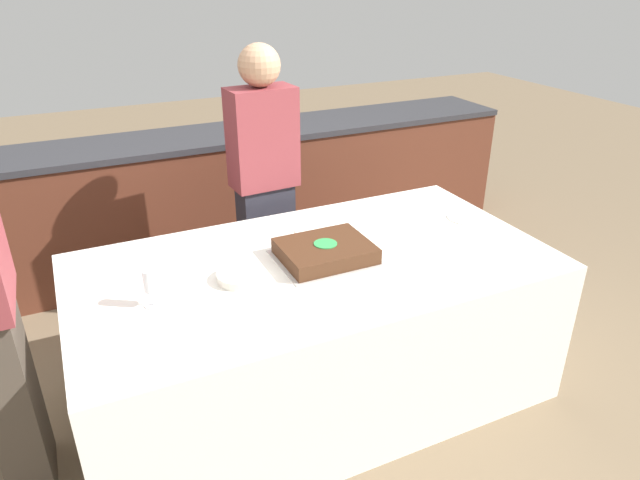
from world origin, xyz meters
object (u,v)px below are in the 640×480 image
object	(u,v)px
cake	(325,251)
wine_glass	(150,283)
person_cutting_cake	(265,183)
plate_stack	(241,276)

from	to	relation	value
cake	wine_glass	distance (m)	0.79
person_cutting_cake	cake	bearing A→B (deg)	86.09
plate_stack	cake	bearing A→B (deg)	2.99
cake	person_cutting_cake	world-z (taller)	person_cutting_cake
plate_stack	person_cutting_cake	bearing A→B (deg)	63.27
cake	wine_glass	bearing A→B (deg)	-175.03
wine_glass	person_cutting_cake	world-z (taller)	person_cutting_cake
cake	plate_stack	xyz separation A→B (m)	(-0.41, -0.02, -0.02)
cake	wine_glass	size ratio (longest dim) A/B	2.78
plate_stack	person_cutting_cake	xyz separation A→B (m)	(0.41, 0.81, 0.08)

